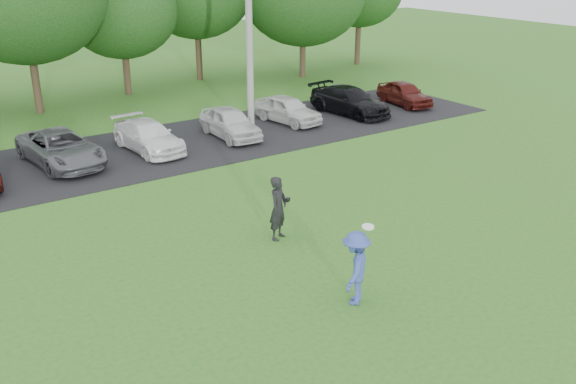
% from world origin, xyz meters
% --- Properties ---
extents(ground, '(100.00, 100.00, 0.00)m').
position_xyz_m(ground, '(0.00, 0.00, 0.00)').
color(ground, '#2E681D').
rests_on(ground, ground).
extents(parking_lot, '(32.00, 6.50, 0.03)m').
position_xyz_m(parking_lot, '(0.00, 13.00, 0.01)').
color(parking_lot, black).
rests_on(parking_lot, ground).
extents(utility_pole, '(0.28, 0.28, 10.23)m').
position_xyz_m(utility_pole, '(4.47, 12.78, 5.11)').
color(utility_pole, gray).
rests_on(utility_pole, ground).
extents(frisbee_player, '(1.28, 1.20, 1.93)m').
position_xyz_m(frisbee_player, '(-0.77, -0.28, 0.87)').
color(frisbee_player, '#3B4EA6').
rests_on(frisbee_player, ground).
extents(camera_bystander, '(0.78, 0.70, 1.80)m').
position_xyz_m(camera_bystander, '(-0.32, 3.50, 0.90)').
color(camera_bystander, black).
rests_on(camera_bystander, ground).
extents(parked_cars, '(28.58, 4.87, 1.25)m').
position_xyz_m(parked_cars, '(-0.37, 12.92, 0.63)').
color(parked_cars, black).
rests_on(parked_cars, parking_lot).
extents(tree_row, '(42.39, 9.85, 8.64)m').
position_xyz_m(tree_row, '(1.51, 22.76, 4.91)').
color(tree_row, '#38281C').
rests_on(tree_row, ground).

